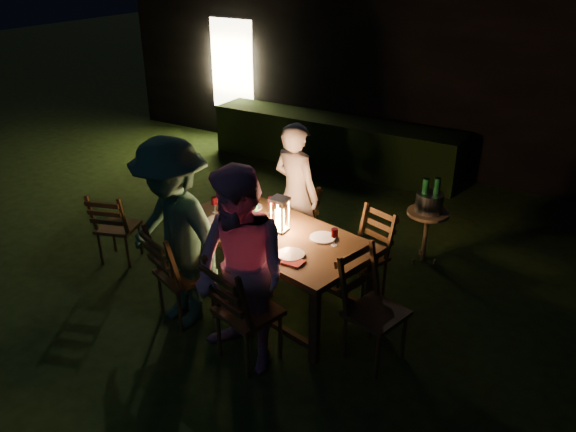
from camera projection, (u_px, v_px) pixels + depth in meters
The scene contains 29 objects.
garden_envelope at pixel (418, 50), 10.31m from camera, with size 40.00×40.00×3.20m.
dining_table at pixel (273, 238), 5.47m from camera, with size 2.15×1.40×0.83m.
chair_near_left at pixel (184, 289), 5.43m from camera, with size 0.62×0.64×1.05m.
chair_near_right at pixel (247, 328), 4.87m from camera, with size 0.61×0.63×1.08m.
chair_far_left at pixel (293, 238), 6.45m from camera, with size 0.53×0.55×0.95m.
chair_far_right at pixel (363, 269), 5.83m from camera, with size 0.55×0.57×0.95m.
chair_end at pixel (373, 327), 4.90m from camera, with size 0.60×0.58×1.04m.
chair_spare at pixel (119, 239), 6.44m from camera, with size 0.53×0.55×0.93m.
person_house_side at pixel (296, 194), 6.25m from camera, with size 0.60×0.39×1.64m, color #F6E0D2.
person_opp_right at pixel (241, 273), 4.58m from camera, with size 0.89×0.69×1.82m, color #DD98C1.
person_opp_left at pixel (174, 235), 5.13m from camera, with size 1.20×0.69×1.86m, color #2C5845.
lantern at pixel (280, 216), 5.37m from camera, with size 0.16×0.16×0.35m.
plate_far_left at pixel (250, 207), 5.92m from camera, with size 0.25×0.25×0.01m, color white.
plate_near_left at pixel (218, 220), 5.63m from camera, with size 0.25×0.25×0.01m, color white.
plate_far_right at pixel (323, 238), 5.30m from camera, with size 0.25×0.25×0.01m, color white.
plate_near_right at pixel (291, 254), 5.01m from camera, with size 0.25×0.25×0.01m, color white.
wineglass_a at pixel (271, 205), 5.76m from camera, with size 0.06×0.06×0.18m, color #59070F, non-canonical shape.
wineglass_b at pixel (215, 205), 5.76m from camera, with size 0.06×0.06×0.18m, color #59070F, non-canonical shape.
wineglass_c at pixel (274, 243), 5.03m from camera, with size 0.06×0.06×0.18m, color #59070F, non-canonical shape.
wineglass_d at pixel (334, 237), 5.13m from camera, with size 0.06×0.06×0.18m, color #59070F, non-canonical shape.
wineglass_e at pixel (242, 230), 5.26m from camera, with size 0.06×0.06×0.18m, color silver, non-canonical shape.
bottle_table at pixel (254, 210), 5.53m from camera, with size 0.07×0.07×0.28m, color #0F471E.
napkin_left at pixel (238, 237), 5.32m from camera, with size 0.18×0.14×0.01m, color red.
napkin_right at pixel (293, 262), 4.90m from camera, with size 0.18×0.14×0.01m, color red.
phone at pixel (208, 221), 5.62m from camera, with size 0.14×0.07×0.01m, color black.
side_table at pixel (428, 218), 6.31m from camera, with size 0.47×0.47×0.63m.
ice_bucket at pixel (429, 203), 6.23m from camera, with size 0.30×0.30×0.22m, color #A5A8AD.
bottle_bucket_a at pixel (424, 199), 6.20m from camera, with size 0.07×0.07×0.32m, color #0F471E.
bottle_bucket_b at pixel (435, 198), 6.21m from camera, with size 0.07×0.07×0.32m, color #0F471E.
Camera 1 is at (3.37, -4.18, 3.33)m, focal length 35.00 mm.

